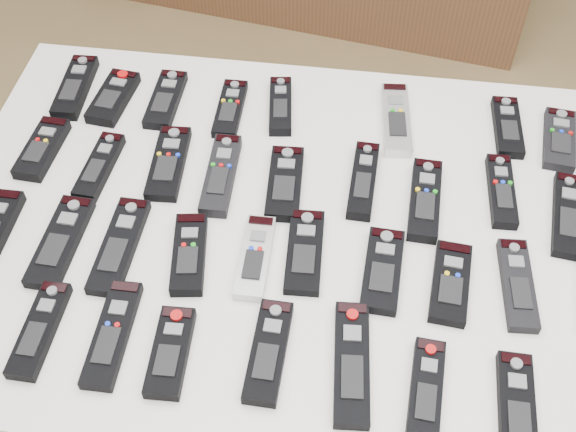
# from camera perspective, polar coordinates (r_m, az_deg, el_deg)

# --- Properties ---
(ground) EXTENTS (4.00, 4.00, 0.00)m
(ground) POSITION_cam_1_polar(r_m,az_deg,el_deg) (1.98, -1.09, -13.98)
(ground) COLOR olive
(ground) RESTS_ON ground
(table) EXTENTS (1.25, 0.88, 0.78)m
(table) POSITION_cam_1_polar(r_m,az_deg,el_deg) (1.34, 0.00, -2.12)
(table) COLOR white
(table) RESTS_ON ground
(remote_0) EXTENTS (0.06, 0.18, 0.02)m
(remote_0) POSITION_cam_1_polar(r_m,az_deg,el_deg) (1.60, -16.46, 9.75)
(remote_0) COLOR black
(remote_0) RESTS_ON table
(remote_1) EXTENTS (0.08, 0.16, 0.02)m
(remote_1) POSITION_cam_1_polar(r_m,az_deg,el_deg) (1.55, -13.64, 9.09)
(remote_1) COLOR black
(remote_1) RESTS_ON table
(remote_2) EXTENTS (0.06, 0.16, 0.02)m
(remote_2) POSITION_cam_1_polar(r_m,az_deg,el_deg) (1.53, -9.65, 9.06)
(remote_2) COLOR black
(remote_2) RESTS_ON table
(remote_3) EXTENTS (0.05, 0.16, 0.02)m
(remote_3) POSITION_cam_1_polar(r_m,az_deg,el_deg) (1.49, -4.59, 8.45)
(remote_3) COLOR black
(remote_3) RESTS_ON table
(remote_4) EXTENTS (0.07, 0.16, 0.02)m
(remote_4) POSITION_cam_1_polar(r_m,az_deg,el_deg) (1.49, -0.60, 8.70)
(remote_4) COLOR black
(remote_4) RESTS_ON table
(remote_5) EXTENTS (0.07, 0.20, 0.02)m
(remote_5) POSITION_cam_1_polar(r_m,az_deg,el_deg) (1.48, 8.53, 7.54)
(remote_5) COLOR #B7B7BC
(remote_5) RESTS_ON table
(remote_6) EXTENTS (0.06, 0.16, 0.02)m
(remote_6) POSITION_cam_1_polar(r_m,az_deg,el_deg) (1.51, 16.95, 6.75)
(remote_6) COLOR black
(remote_6) RESTS_ON table
(remote_7) EXTENTS (0.08, 0.17, 0.02)m
(remote_7) POSITION_cam_1_polar(r_m,az_deg,el_deg) (1.52, 20.65, 5.69)
(remote_7) COLOR black
(remote_7) RESTS_ON table
(remote_8) EXTENTS (0.06, 0.16, 0.02)m
(remote_8) POSITION_cam_1_polar(r_m,az_deg,el_deg) (1.48, -18.86, 5.06)
(remote_8) COLOR black
(remote_8) RESTS_ON table
(remote_9) EXTENTS (0.06, 0.17, 0.02)m
(remote_9) POSITION_cam_1_polar(r_m,az_deg,el_deg) (1.42, -14.68, 3.81)
(remote_9) COLOR black
(remote_9) RESTS_ON table
(remote_10) EXTENTS (0.07, 0.18, 0.02)m
(remote_10) POSITION_cam_1_polar(r_m,az_deg,el_deg) (1.39, -9.42, 4.16)
(remote_10) COLOR black
(remote_10) RESTS_ON table
(remote_11) EXTENTS (0.06, 0.19, 0.02)m
(remote_11) POSITION_cam_1_polar(r_m,az_deg,el_deg) (1.36, -5.32, 3.27)
(remote_11) COLOR black
(remote_11) RESTS_ON table
(remote_12) EXTENTS (0.07, 0.18, 0.02)m
(remote_12) POSITION_cam_1_polar(r_m,az_deg,el_deg) (1.34, -0.25, 2.62)
(remote_12) COLOR black
(remote_12) RESTS_ON table
(remote_13) EXTENTS (0.05, 0.18, 0.02)m
(remote_13) POSITION_cam_1_polar(r_m,az_deg,el_deg) (1.35, 5.96, 2.82)
(remote_13) COLOR black
(remote_13) RESTS_ON table
(remote_14) EXTENTS (0.06, 0.19, 0.02)m
(remote_14) POSITION_cam_1_polar(r_m,az_deg,el_deg) (1.34, 10.76, 1.26)
(remote_14) COLOR black
(remote_14) RESTS_ON table
(remote_15) EXTENTS (0.05, 0.17, 0.02)m
(remote_15) POSITION_cam_1_polar(r_m,az_deg,el_deg) (1.38, 16.51, 1.92)
(remote_15) COLOR black
(remote_15) RESTS_ON table
(remote_16) EXTENTS (0.07, 0.20, 0.02)m
(remote_16) POSITION_cam_1_polar(r_m,az_deg,el_deg) (1.39, 21.16, 0.09)
(remote_16) COLOR black
(remote_16) RESTS_ON table
(remote_18) EXTENTS (0.07, 0.19, 0.02)m
(remote_18) POSITION_cam_1_polar(r_m,az_deg,el_deg) (1.31, -17.54, -1.95)
(remote_18) COLOR black
(remote_18) RESTS_ON table
(remote_19) EXTENTS (0.06, 0.20, 0.02)m
(remote_19) POSITION_cam_1_polar(r_m,az_deg,el_deg) (1.28, -13.18, -2.30)
(remote_19) COLOR black
(remote_19) RESTS_ON table
(remote_20) EXTENTS (0.08, 0.17, 0.02)m
(remote_20) POSITION_cam_1_polar(r_m,az_deg,el_deg) (1.25, -7.82, -2.99)
(remote_20) COLOR black
(remote_20) RESTS_ON table
(remote_21) EXTENTS (0.05, 0.17, 0.02)m
(remote_21) POSITION_cam_1_polar(r_m,az_deg,el_deg) (1.23, -2.62, -3.27)
(remote_21) COLOR #B7B7BC
(remote_21) RESTS_ON table
(remote_22) EXTENTS (0.07, 0.17, 0.02)m
(remote_22) POSITION_cam_1_polar(r_m,az_deg,el_deg) (1.24, 1.33, -2.83)
(remote_22) COLOR black
(remote_22) RESTS_ON table
(remote_23) EXTENTS (0.07, 0.17, 0.02)m
(remote_23) POSITION_cam_1_polar(r_m,az_deg,el_deg) (1.23, 7.47, -4.28)
(remote_23) COLOR black
(remote_23) RESTS_ON table
(remote_24) EXTENTS (0.07, 0.16, 0.02)m
(remote_24) POSITION_cam_1_polar(r_m,az_deg,el_deg) (1.23, 12.72, -5.18)
(remote_24) COLOR black
(remote_24) RESTS_ON table
(remote_25) EXTENTS (0.06, 0.18, 0.02)m
(remote_25) POSITION_cam_1_polar(r_m,az_deg,el_deg) (1.26, 17.68, -5.18)
(remote_25) COLOR black
(remote_25) RESTS_ON table
(remote_28) EXTENTS (0.05, 0.17, 0.02)m
(remote_28) POSITION_cam_1_polar(r_m,az_deg,el_deg) (1.22, -19.04, -8.48)
(remote_28) COLOR black
(remote_28) RESTS_ON table
(remote_29) EXTENTS (0.05, 0.19, 0.02)m
(remote_29) POSITION_cam_1_polar(r_m,az_deg,el_deg) (1.18, -13.71, -9.04)
(remote_29) COLOR black
(remote_29) RESTS_ON table
(remote_30) EXTENTS (0.06, 0.15, 0.02)m
(remote_30) POSITION_cam_1_polar(r_m,az_deg,el_deg) (1.15, -9.27, -10.56)
(remote_30) COLOR black
(remote_30) RESTS_ON table
(remote_31) EXTENTS (0.06, 0.18, 0.02)m
(remote_31) POSITION_cam_1_polar(r_m,az_deg,el_deg) (1.13, -1.55, -10.65)
(remote_31) COLOR black
(remote_31) RESTS_ON table
(remote_32) EXTENTS (0.07, 0.21, 0.02)m
(remote_32) POSITION_cam_1_polar(r_m,az_deg,el_deg) (1.13, 5.06, -11.50)
(remote_32) COLOR black
(remote_32) RESTS_ON table
(remote_33) EXTENTS (0.06, 0.17, 0.02)m
(remote_33) POSITION_cam_1_polar(r_m,az_deg,el_deg) (1.12, 10.85, -13.44)
(remote_33) COLOR black
(remote_33) RESTS_ON table
(remote_34) EXTENTS (0.05, 0.18, 0.02)m
(remote_34) POSITION_cam_1_polar(r_m,az_deg,el_deg) (1.14, 17.62, -14.33)
(remote_34) COLOR black
(remote_34) RESTS_ON table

